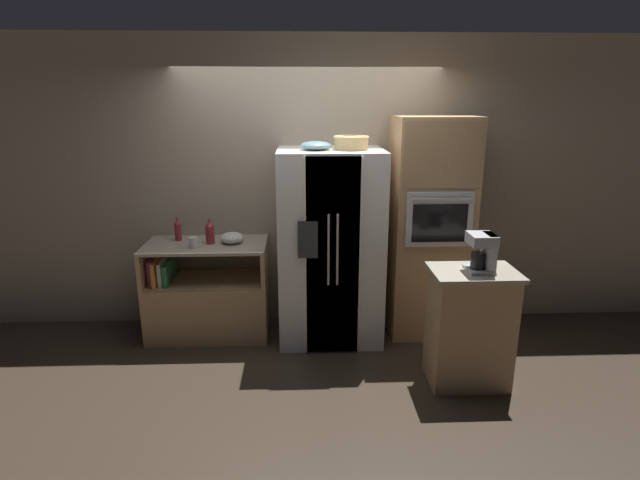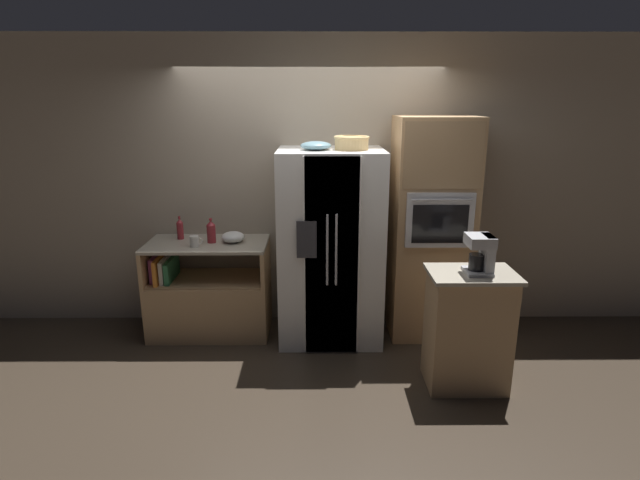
{
  "view_description": "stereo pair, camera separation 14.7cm",
  "coord_description": "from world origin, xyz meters",
  "px_view_note": "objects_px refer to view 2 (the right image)",
  "views": [
    {
      "loc": [
        -0.08,
        -4.42,
        2.22
      ],
      "look_at": [
        0.1,
        -0.07,
        0.98
      ],
      "focal_mm": 28.0,
      "sensor_mm": 36.0,
      "label": 1
    },
    {
      "loc": [
        0.07,
        -4.42,
        2.22
      ],
      "look_at": [
        0.1,
        -0.07,
        0.98
      ],
      "focal_mm": 28.0,
      "sensor_mm": 36.0,
      "label": 2
    }
  ],
  "objects_px": {
    "wall_oven": "(431,229)",
    "wicker_basket": "(352,142)",
    "fruit_bowl": "(316,146)",
    "bottle_tall": "(180,229)",
    "refrigerator": "(330,247)",
    "mug": "(195,241)",
    "coffee_maker": "(482,253)",
    "mixing_bowl": "(233,237)",
    "bottle_short": "(211,231)"
  },
  "relations": [
    {
      "from": "mixing_bowl",
      "to": "bottle_tall",
      "type": "bearing_deg",
      "value": 167.36
    },
    {
      "from": "refrigerator",
      "to": "wall_oven",
      "type": "height_order",
      "value": "wall_oven"
    },
    {
      "from": "wall_oven",
      "to": "bottle_short",
      "type": "xyz_separation_m",
      "value": [
        -2.06,
        0.0,
        -0.02
      ]
    },
    {
      "from": "refrigerator",
      "to": "coffee_maker",
      "type": "bearing_deg",
      "value": -38.98
    },
    {
      "from": "wall_oven",
      "to": "coffee_maker",
      "type": "height_order",
      "value": "wall_oven"
    },
    {
      "from": "bottle_short",
      "to": "refrigerator",
      "type": "bearing_deg",
      "value": -4.29
    },
    {
      "from": "mixing_bowl",
      "to": "mug",
      "type": "bearing_deg",
      "value": -156.99
    },
    {
      "from": "fruit_bowl",
      "to": "bottle_tall",
      "type": "height_order",
      "value": "fruit_bowl"
    },
    {
      "from": "refrigerator",
      "to": "mixing_bowl",
      "type": "xyz_separation_m",
      "value": [
        -0.92,
        0.09,
        0.07
      ]
    },
    {
      "from": "bottle_tall",
      "to": "coffee_maker",
      "type": "xyz_separation_m",
      "value": [
        2.55,
        -1.1,
        0.1
      ]
    },
    {
      "from": "wicker_basket",
      "to": "bottle_tall",
      "type": "bearing_deg",
      "value": 171.86
    },
    {
      "from": "wall_oven",
      "to": "bottle_tall",
      "type": "xyz_separation_m",
      "value": [
        -2.38,
        0.13,
        -0.03
      ]
    },
    {
      "from": "refrigerator",
      "to": "fruit_bowl",
      "type": "xyz_separation_m",
      "value": [
        -0.13,
        -0.05,
        0.93
      ]
    },
    {
      "from": "wall_oven",
      "to": "mug",
      "type": "height_order",
      "value": "wall_oven"
    },
    {
      "from": "mixing_bowl",
      "to": "wicker_basket",
      "type": "bearing_deg",
      "value": -5.95
    },
    {
      "from": "wall_oven",
      "to": "bottle_tall",
      "type": "relative_size",
      "value": 9.26
    },
    {
      "from": "fruit_bowl",
      "to": "mixing_bowl",
      "type": "distance_m",
      "value": 1.17
    },
    {
      "from": "wall_oven",
      "to": "wicker_basket",
      "type": "height_order",
      "value": "wall_oven"
    },
    {
      "from": "wicker_basket",
      "to": "refrigerator",
      "type": "bearing_deg",
      "value": 172.52
    },
    {
      "from": "mug",
      "to": "wicker_basket",
      "type": "bearing_deg",
      "value": 1.02
    },
    {
      "from": "wicker_basket",
      "to": "wall_oven",
      "type": "bearing_deg",
      "value": 7.91
    },
    {
      "from": "bottle_tall",
      "to": "mug",
      "type": "distance_m",
      "value": 0.33
    },
    {
      "from": "wall_oven",
      "to": "fruit_bowl",
      "type": "relative_size",
      "value": 7.64
    },
    {
      "from": "fruit_bowl",
      "to": "mug",
      "type": "height_order",
      "value": "fruit_bowl"
    },
    {
      "from": "wicker_basket",
      "to": "fruit_bowl",
      "type": "distance_m",
      "value": 0.31
    },
    {
      "from": "bottle_tall",
      "to": "mixing_bowl",
      "type": "bearing_deg",
      "value": -12.64
    },
    {
      "from": "wicker_basket",
      "to": "fruit_bowl",
      "type": "relative_size",
      "value": 1.15
    },
    {
      "from": "refrigerator",
      "to": "mixing_bowl",
      "type": "height_order",
      "value": "refrigerator"
    },
    {
      "from": "mug",
      "to": "coffee_maker",
      "type": "relative_size",
      "value": 0.4
    },
    {
      "from": "bottle_short",
      "to": "coffee_maker",
      "type": "distance_m",
      "value": 2.43
    },
    {
      "from": "bottle_short",
      "to": "wicker_basket",
      "type": "bearing_deg",
      "value": -4.73
    },
    {
      "from": "bottle_short",
      "to": "fruit_bowl",
      "type": "bearing_deg",
      "value": -7.47
    },
    {
      "from": "bottle_tall",
      "to": "mug",
      "type": "xyz_separation_m",
      "value": [
        0.2,
        -0.26,
        -0.05
      ]
    },
    {
      "from": "wicker_basket",
      "to": "coffee_maker",
      "type": "distance_m",
      "value": 1.47
    },
    {
      "from": "bottle_tall",
      "to": "wicker_basket",
      "type": "bearing_deg",
      "value": -8.14
    },
    {
      "from": "wall_oven",
      "to": "bottle_tall",
      "type": "bearing_deg",
      "value": 176.99
    },
    {
      "from": "coffee_maker",
      "to": "mixing_bowl",
      "type": "bearing_deg",
      "value": 154.02
    },
    {
      "from": "wall_oven",
      "to": "bottle_short",
      "type": "distance_m",
      "value": 2.06
    },
    {
      "from": "bottle_short",
      "to": "coffee_maker",
      "type": "relative_size",
      "value": 0.79
    },
    {
      "from": "wall_oven",
      "to": "bottle_short",
      "type": "relative_size",
      "value": 8.89
    },
    {
      "from": "wicker_basket",
      "to": "bottle_tall",
      "type": "height_order",
      "value": "wicker_basket"
    },
    {
      "from": "refrigerator",
      "to": "mug",
      "type": "relative_size",
      "value": 15.17
    },
    {
      "from": "bottle_tall",
      "to": "mug",
      "type": "height_order",
      "value": "bottle_tall"
    },
    {
      "from": "refrigerator",
      "to": "wicker_basket",
      "type": "relative_size",
      "value": 5.74
    },
    {
      "from": "refrigerator",
      "to": "coffee_maker",
      "type": "height_order",
      "value": "refrigerator"
    },
    {
      "from": "fruit_bowl",
      "to": "bottle_short",
      "type": "xyz_separation_m",
      "value": [
        -0.98,
        0.13,
        -0.8
      ]
    },
    {
      "from": "wall_oven",
      "to": "mug",
      "type": "relative_size",
      "value": 17.57
    },
    {
      "from": "bottle_short",
      "to": "mixing_bowl",
      "type": "bearing_deg",
      "value": 1.97
    },
    {
      "from": "mug",
      "to": "fruit_bowl",
      "type": "bearing_deg",
      "value": 0.18
    },
    {
      "from": "refrigerator",
      "to": "fruit_bowl",
      "type": "bearing_deg",
      "value": -161.15
    }
  ]
}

